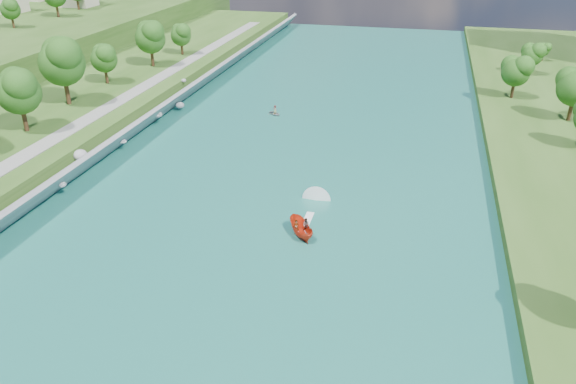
# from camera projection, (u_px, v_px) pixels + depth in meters

# --- Properties ---
(ground) EXTENTS (260.00, 260.00, 0.00)m
(ground) POSITION_uv_depth(u_px,v_px,m) (216.00, 284.00, 54.06)
(ground) COLOR #2D5119
(ground) RESTS_ON ground
(river_water) EXTENTS (55.00, 240.00, 0.10)m
(river_water) POSITION_uv_depth(u_px,v_px,m) (271.00, 194.00, 71.42)
(river_water) COLOR #1B6858
(river_water) RESTS_ON ground
(ridge_west) EXTENTS (60.00, 120.00, 9.00)m
(ridge_west) POSITION_uv_depth(u_px,v_px,m) (52.00, 27.00, 152.36)
(ridge_west) COLOR #2D5119
(ridge_west) RESTS_ON ground
(riprap_bank) EXTENTS (3.98, 236.00, 4.06)m
(riprap_bank) POSITION_uv_depth(u_px,v_px,m) (85.00, 163.00, 75.67)
(riprap_bank) COLOR slate
(riprap_bank) RESTS_ON ground
(riverside_path) EXTENTS (3.00, 200.00, 0.10)m
(riverside_path) POSITION_uv_depth(u_px,v_px,m) (42.00, 145.00, 76.85)
(riverside_path) COLOR gray
(riverside_path) RESTS_ON berm_west
(motorboat) EXTENTS (4.10, 19.25, 2.08)m
(motorboat) POSITION_uv_depth(u_px,v_px,m) (303.00, 224.00, 62.66)
(motorboat) COLOR red
(motorboat) RESTS_ON river_water
(raft) EXTENTS (3.27, 3.13, 1.69)m
(raft) POSITION_uv_depth(u_px,v_px,m) (275.00, 113.00, 99.14)
(raft) COLOR gray
(raft) RESTS_ON river_water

